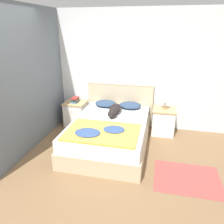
% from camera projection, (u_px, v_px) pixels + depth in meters
% --- Properties ---
extents(ground_plane, '(16.00, 16.00, 0.00)m').
position_uv_depth(ground_plane, '(85.00, 177.00, 3.38)').
color(ground_plane, brown).
extents(wall_back, '(9.00, 0.06, 2.55)m').
position_uv_depth(wall_back, '(115.00, 70.00, 4.85)').
color(wall_back, silver).
rests_on(wall_back, ground_plane).
extents(wall_side_left, '(0.06, 3.10, 2.55)m').
position_uv_depth(wall_side_left, '(36.00, 78.00, 4.14)').
color(wall_side_left, slate).
rests_on(wall_side_left, ground_plane).
extents(bed, '(1.41, 2.00, 0.53)m').
position_uv_depth(bed, '(110.00, 134.00, 4.20)').
color(bed, '#C6B28E').
rests_on(bed, ground_plane).
extents(headboard, '(1.49, 0.06, 1.01)m').
position_uv_depth(headboard, '(120.00, 104.00, 5.03)').
color(headboard, '#C6B28E').
rests_on(headboard, ground_plane).
extents(nightstand_left, '(0.48, 0.46, 0.56)m').
position_uv_depth(nightstand_left, '(76.00, 114.00, 5.10)').
color(nightstand_left, white).
rests_on(nightstand_left, ground_plane).
extents(nightstand_right, '(0.48, 0.46, 0.56)m').
position_uv_depth(nightstand_right, '(163.00, 121.00, 4.68)').
color(nightstand_right, white).
rests_on(nightstand_right, ground_plane).
extents(pillow_left, '(0.47, 0.37, 0.13)m').
position_uv_depth(pillow_left, '(106.00, 103.00, 4.82)').
color(pillow_left, navy).
rests_on(pillow_left, bed).
extents(pillow_right, '(0.47, 0.37, 0.13)m').
position_uv_depth(pillow_right, '(130.00, 105.00, 4.71)').
color(pillow_right, navy).
rests_on(pillow_right, bed).
extents(quilt, '(1.20, 0.85, 0.07)m').
position_uv_depth(quilt, '(102.00, 132.00, 3.61)').
color(quilt, gold).
rests_on(quilt, bed).
extents(dog, '(0.23, 0.69, 0.18)m').
position_uv_depth(dog, '(115.00, 110.00, 4.38)').
color(dog, black).
rests_on(dog, bed).
extents(book_stack, '(0.15, 0.22, 0.11)m').
position_uv_depth(book_stack, '(75.00, 100.00, 4.99)').
color(book_stack, '#285689').
rests_on(book_stack, nightstand_left).
extents(table_lamp, '(0.20, 0.20, 0.31)m').
position_uv_depth(table_lamp, '(165.00, 98.00, 4.50)').
color(table_lamp, '#9E7A4C').
rests_on(table_lamp, nightstand_right).
extents(rug, '(1.00, 0.80, 0.00)m').
position_uv_depth(rug, '(187.00, 178.00, 3.35)').
color(rug, '#93423D').
rests_on(rug, ground_plane).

